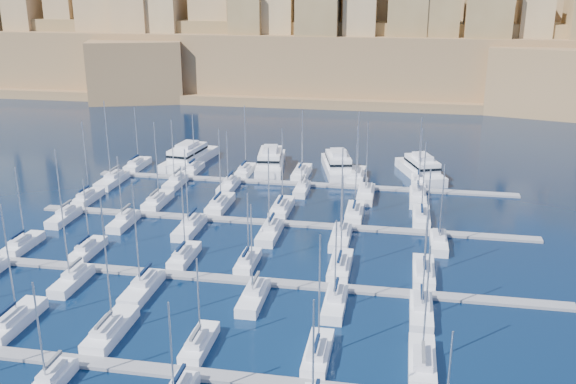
% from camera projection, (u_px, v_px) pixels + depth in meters
% --- Properties ---
extents(ground, '(600.00, 600.00, 0.00)m').
position_uv_depth(ground, '(265.00, 247.00, 97.70)').
color(ground, black).
rests_on(ground, ground).
extents(pontoon_near, '(84.00, 2.00, 0.40)m').
position_uv_depth(pontoon_near, '(196.00, 374.00, 65.88)').
color(pontoon_near, slate).
rests_on(pontoon_near, ground).
extents(pontoon_mid_near, '(84.00, 2.00, 0.40)m').
position_uv_depth(pontoon_mid_near, '(247.00, 280.00, 86.43)').
color(pontoon_mid_near, slate).
rests_on(pontoon_mid_near, ground).
extents(pontoon_mid_far, '(84.00, 2.00, 0.40)m').
position_uv_depth(pontoon_mid_far, '(278.00, 223.00, 106.98)').
color(pontoon_mid_far, slate).
rests_on(pontoon_mid_far, ground).
extents(pontoon_far, '(84.00, 2.00, 0.40)m').
position_uv_depth(pontoon_far, '(299.00, 184.00, 127.53)').
color(pontoon_far, slate).
rests_on(pontoon_far, ground).
extents(sailboat_1, '(2.94, 9.80, 15.30)m').
position_uv_depth(sailboat_1, '(14.00, 320.00, 75.19)').
color(sailboat_1, white).
rests_on(sailboat_1, ground).
extents(sailboat_2, '(2.93, 9.77, 16.89)m').
position_uv_depth(sailboat_2, '(111.00, 330.00, 73.12)').
color(sailboat_2, white).
rests_on(sailboat_2, ground).
extents(sailboat_3, '(2.40, 7.98, 11.01)m').
position_uv_depth(sailboat_3, '(199.00, 344.00, 70.48)').
color(sailboat_3, white).
rests_on(sailboat_3, ground).
extents(sailboat_4, '(2.58, 8.61, 14.53)m').
position_uv_depth(sailboat_4, '(318.00, 354.00, 68.53)').
color(sailboat_4, white).
rests_on(sailboat_4, ground).
extents(sailboat_5, '(2.80, 9.32, 14.01)m').
position_uv_depth(sailboat_5, '(422.00, 362.00, 67.00)').
color(sailboat_5, white).
rests_on(sailboat_5, ground).
extents(sailboat_8, '(2.34, 7.80, 12.33)m').
position_uv_depth(sailboat_8, '(49.00, 383.00, 63.53)').
color(sailboat_8, white).
rests_on(sailboat_8, ground).
extents(sailboat_12, '(2.47, 8.22, 13.02)m').
position_uv_depth(sailboat_12, '(23.00, 244.00, 97.06)').
color(sailboat_12, white).
rests_on(sailboat_12, ground).
extents(sailboat_13, '(2.41, 8.03, 11.77)m').
position_uv_depth(sailboat_13, '(88.00, 249.00, 95.17)').
color(sailboat_13, white).
rests_on(sailboat_13, ground).
extents(sailboat_14, '(2.55, 8.49, 14.42)m').
position_uv_depth(sailboat_14, '(184.00, 256.00, 92.85)').
color(sailboat_14, white).
rests_on(sailboat_14, ground).
extents(sailboat_15, '(2.38, 7.92, 11.16)m').
position_uv_depth(sailboat_15, '(248.00, 262.00, 90.98)').
color(sailboat_15, white).
rests_on(sailboat_15, ground).
extents(sailboat_16, '(2.88, 9.60, 13.99)m').
position_uv_depth(sailboat_16, '(340.00, 266.00, 89.52)').
color(sailboat_16, white).
rests_on(sailboat_16, ground).
extents(sailboat_17, '(2.90, 9.68, 15.55)m').
position_uv_depth(sailboat_17, '(424.00, 272.00, 87.61)').
color(sailboat_17, white).
rests_on(sailboat_17, ground).
extents(sailboat_19, '(2.53, 8.43, 13.08)m').
position_uv_depth(sailboat_19, '(72.00, 280.00, 85.34)').
color(sailboat_19, white).
rests_on(sailboat_19, ground).
extents(sailboat_20, '(2.84, 9.47, 15.34)m').
position_uv_depth(sailboat_20, '(142.00, 288.00, 83.14)').
color(sailboat_20, white).
rests_on(sailboat_20, ground).
extents(sailboat_21, '(2.69, 8.95, 13.59)m').
position_uv_depth(sailboat_21, '(254.00, 297.00, 80.87)').
color(sailboat_21, white).
rests_on(sailboat_21, ground).
extents(sailboat_22, '(2.59, 8.63, 12.20)m').
position_uv_depth(sailboat_22, '(335.00, 303.00, 79.28)').
color(sailboat_22, white).
rests_on(sailboat_22, ground).
extents(sailboat_23, '(2.72, 9.06, 14.33)m').
position_uv_depth(sailboat_23, '(421.00, 311.00, 77.30)').
color(sailboat_23, white).
rests_on(sailboat_23, ground).
extents(sailboat_24, '(2.57, 8.56, 15.16)m').
position_uv_depth(sailboat_24, '(88.00, 197.00, 117.87)').
color(sailboat_24, white).
rests_on(sailboat_24, ground).
extents(sailboat_25, '(2.83, 9.45, 15.41)m').
position_uv_depth(sailboat_25, '(158.00, 201.00, 116.00)').
color(sailboat_25, white).
rests_on(sailboat_25, ground).
extents(sailboat_26, '(2.98, 9.95, 14.59)m').
position_uv_depth(sailboat_26, '(220.00, 204.00, 114.26)').
color(sailboat_26, white).
rests_on(sailboat_26, ground).
extents(sailboat_27, '(2.99, 9.96, 15.14)m').
position_uv_depth(sailboat_27, '(282.00, 208.00, 112.36)').
color(sailboat_27, white).
rests_on(sailboat_27, ground).
extents(sailboat_28, '(2.86, 9.54, 16.03)m').
position_uv_depth(sailboat_28, '(355.00, 213.00, 110.00)').
color(sailboat_28, white).
rests_on(sailboat_28, ground).
extents(sailboat_29, '(2.86, 9.52, 13.90)m').
position_uv_depth(sailboat_29, '(421.00, 217.00, 108.09)').
color(sailboat_29, white).
rests_on(sailboat_29, ground).
extents(sailboat_30, '(2.50, 8.34, 12.90)m').
position_uv_depth(sailboat_30, '(64.00, 217.00, 108.17)').
color(sailboat_30, white).
rests_on(sailboat_30, ground).
extents(sailboat_31, '(2.54, 8.47, 12.28)m').
position_uv_depth(sailboat_31, '(124.00, 221.00, 106.28)').
color(sailboat_31, white).
rests_on(sailboat_31, ground).
extents(sailboat_32, '(2.96, 9.85, 14.23)m').
position_uv_depth(sailboat_32, '(190.00, 227.00, 103.66)').
color(sailboat_32, white).
rests_on(sailboat_32, ground).
extents(sailboat_33, '(2.88, 9.59, 15.01)m').
position_uv_depth(sailboat_33, '(270.00, 232.00, 101.54)').
color(sailboat_33, white).
rests_on(sailboat_33, ground).
extents(sailboat_34, '(2.89, 9.64, 15.49)m').
position_uv_depth(sailboat_34, '(341.00, 237.00, 99.60)').
color(sailboat_34, white).
rests_on(sailboat_34, ground).
extents(sailboat_35, '(2.53, 8.42, 13.58)m').
position_uv_depth(sailboat_35, '(439.00, 242.00, 97.64)').
color(sailboat_35, white).
rests_on(sailboat_35, ground).
extents(sailboat_36, '(2.77, 9.25, 13.54)m').
position_uv_depth(sailboat_36, '(137.00, 165.00, 138.70)').
color(sailboat_36, white).
rests_on(sailboat_36, ground).
extents(sailboat_37, '(2.37, 7.90, 12.58)m').
position_uv_depth(sailboat_37, '(194.00, 169.00, 135.88)').
color(sailboat_37, white).
rests_on(sailboat_37, ground).
extents(sailboat_38, '(2.59, 8.65, 14.74)m').
position_uv_depth(sailboat_38, '(245.00, 171.00, 134.34)').
color(sailboat_38, white).
rests_on(sailboat_38, ground).
extents(sailboat_39, '(3.01, 10.04, 14.08)m').
position_uv_depth(sailboat_39, '(302.00, 173.00, 132.96)').
color(sailboat_39, white).
rests_on(sailboat_39, ground).
extents(sailboat_40, '(3.07, 10.22, 14.09)m').
position_uv_depth(sailboat_40, '(357.00, 175.00, 131.10)').
color(sailboat_40, white).
rests_on(sailboat_40, ground).
extents(sailboat_41, '(2.73, 9.09, 13.53)m').
position_uv_depth(sailboat_41, '(418.00, 179.00, 128.49)').
color(sailboat_41, white).
rests_on(sailboat_41, ground).
extents(sailboat_42, '(3.10, 10.34, 17.09)m').
position_uv_depth(sailboat_42, '(112.00, 180.00, 127.97)').
color(sailboat_42, white).
rests_on(sailboat_42, ground).
extents(sailboat_43, '(2.57, 8.58, 13.69)m').
position_uv_depth(sailboat_43, '(176.00, 182.00, 126.59)').
color(sailboat_43, white).
rests_on(sailboat_43, ground).
extents(sailboat_44, '(2.66, 8.88, 11.97)m').
position_uv_depth(sailboat_44, '(229.00, 186.00, 124.61)').
color(sailboat_44, white).
rests_on(sailboat_44, ground).
extents(sailboat_45, '(2.35, 7.84, 12.19)m').
position_uv_depth(sailboat_45, '(302.00, 189.00, 122.65)').
color(sailboat_45, white).
rests_on(sailboat_45, ground).
extents(sailboat_46, '(2.98, 9.93, 14.76)m').
position_uv_depth(sailboat_46, '(366.00, 194.00, 119.61)').
color(sailboat_46, white).
rests_on(sailboat_46, ground).
extents(sailboat_47, '(2.98, 9.94, 14.11)m').
position_uv_depth(sailboat_47, '(418.00, 197.00, 117.98)').
color(sailboat_47, white).
rests_on(sailboat_47, ground).
extents(motor_yacht_a, '(7.98, 19.54, 5.25)m').
position_uv_depth(motor_yacht_a, '(189.00, 156.00, 141.47)').
color(motor_yacht_a, white).
rests_on(motor_yacht_a, ground).
extents(motor_yacht_b, '(7.71, 18.55, 5.25)m').
position_uv_depth(motor_yacht_b, '(270.00, 161.00, 137.89)').
color(motor_yacht_b, white).
rests_on(motor_yacht_b, ground).
extents(motor_yacht_c, '(9.02, 18.08, 5.25)m').
position_uv_depth(motor_yacht_c, '(338.00, 165.00, 135.13)').
color(motor_yacht_c, white).
rests_on(motor_yacht_c, ground).
extents(motor_yacht_d, '(10.62, 17.82, 5.25)m').
position_uv_depth(motor_yacht_d, '(421.00, 169.00, 132.11)').
color(motor_yacht_d, white).
rests_on(motor_yacht_d, ground).
extents(fortified_city, '(460.00, 108.95, 59.52)m').
position_uv_depth(fortified_city, '(353.00, 48.00, 238.14)').
color(fortified_city, brown).
rests_on(fortified_city, ground).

